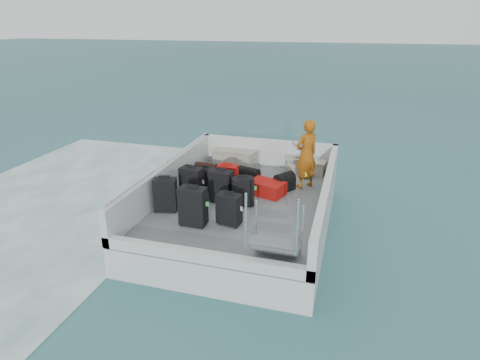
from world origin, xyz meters
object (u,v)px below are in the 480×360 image
object	(u,v)px
suitcase_7	(243,192)
passenger	(306,154)
suitcase_1	(192,184)
suitcase_4	(221,187)
suitcase_2	(206,180)
suitcase_3	(193,207)
crate_2	(297,164)
suitcase_0	(165,195)
crate_0	(226,157)
suitcase_8	(267,188)
suitcase_5	(228,178)
crate_1	(244,158)
suitcase_6	(229,210)
crate_3	(314,168)

from	to	relation	value
suitcase_7	passenger	size ratio (longest dim) A/B	0.39
suitcase_7	passenger	world-z (taller)	passenger
suitcase_1	suitcase_4	size ratio (longest dim) A/B	1.03
suitcase_2	suitcase_3	bearing A→B (deg)	-90.21
suitcase_1	crate_2	world-z (taller)	suitcase_1
suitcase_0	crate_0	bearing A→B (deg)	71.10
suitcase_1	crate_0	xyz separation A→B (m)	(-0.01, 2.40, -0.17)
suitcase_8	crate_0	world-z (taller)	crate_0
suitcase_4	crate_0	world-z (taller)	suitcase_4
suitcase_2	passenger	distance (m)	2.34
suitcase_1	suitcase_5	world-z (taller)	suitcase_1
crate_1	passenger	bearing A→B (deg)	-30.41
suitcase_2	suitcase_6	distance (m)	1.70
suitcase_1	suitcase_6	xyz separation A→B (m)	(1.12, -0.88, -0.05)
suitcase_7	crate_1	world-z (taller)	suitcase_7
crate_0	passenger	world-z (taller)	passenger
passenger	crate_3	bearing A→B (deg)	-142.94
suitcase_3	suitcase_4	size ratio (longest dim) A/B	1.08
crate_1	suitcase_3	bearing A→B (deg)	-90.13
suitcase_7	crate_1	bearing A→B (deg)	79.58
suitcase_7	crate_0	xyz separation A→B (m)	(-1.15, 2.43, -0.12)
crate_0	suitcase_6	bearing A→B (deg)	-71.07
suitcase_4	suitcase_7	world-z (taller)	suitcase_4
crate_2	suitcase_4	bearing A→B (deg)	-118.19
suitcase_7	suitcase_8	size ratio (longest dim) A/B	0.82
suitcase_3	crate_1	distance (m)	3.50
suitcase_3	suitcase_4	world-z (taller)	suitcase_3
suitcase_4	suitcase_0	bearing A→B (deg)	-135.64
suitcase_8	suitcase_0	bearing A→B (deg)	146.38
suitcase_3	crate_0	bearing A→B (deg)	98.53
suitcase_3	suitcase_5	size ratio (longest dim) A/B	1.25
suitcase_4	crate_3	distance (m)	2.82
suitcase_3	passenger	distance (m)	3.06
suitcase_4	crate_3	world-z (taller)	suitcase_4
suitcase_8	crate_2	distance (m)	1.75
suitcase_5	crate_2	xyz separation A→B (m)	(1.32, 1.75, -0.14)
passenger	suitcase_7	bearing A→B (deg)	6.13
suitcase_6	suitcase_8	distance (m)	1.63
crate_3	crate_2	bearing A→B (deg)	163.79
crate_3	suitcase_0	bearing A→B (deg)	-131.87
passenger	crate_0	bearing A→B (deg)	-70.03
suitcase_3	crate_1	xyz separation A→B (m)	(0.01, 3.49, -0.18)
crate_0	crate_1	distance (m)	0.49
suitcase_2	crate_2	world-z (taller)	suitcase_2
suitcase_3	crate_3	world-z (taller)	suitcase_3
suitcase_3	crate_0	xyz separation A→B (m)	(-0.49, 3.49, -0.19)
suitcase_4	crate_0	size ratio (longest dim) A/B	1.09
suitcase_1	suitcase_3	distance (m)	1.19
suitcase_1	suitcase_6	world-z (taller)	suitcase_1
suitcase_5	suitcase_6	world-z (taller)	suitcase_6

